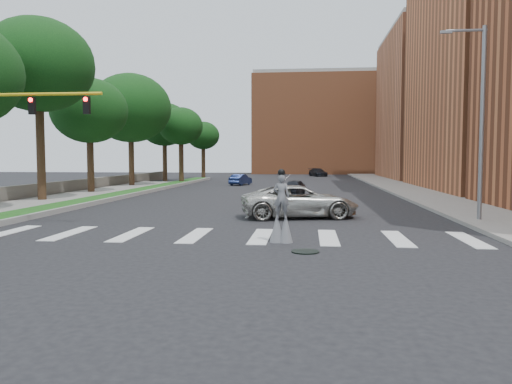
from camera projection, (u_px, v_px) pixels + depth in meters
The scene contains 22 objects.
ground_plane at pixel (224, 240), 18.33m from camera, with size 160.00×160.00×0.00m, color black.
grass_median at pixel (122, 194), 39.35m from camera, with size 2.00×60.00×0.25m, color #174C15.
median_curb at pixel (135, 194), 39.24m from camera, with size 0.20×60.00×0.28m, color gray.
sidewalk_left at pixel (12, 207), 29.73m from camera, with size 4.00×60.00×0.18m, color gray.
sidewalk_right at pixel (420, 193), 41.84m from camera, with size 5.00×90.00×0.18m, color gray.
stone_wall at pixel (68, 187), 41.86m from camera, with size 0.50×56.00×1.10m, color #5B564E.
manhole at pixel (305, 252), 16.03m from camera, with size 0.90×0.90×0.04m, color black.
building_far at pixel (445, 107), 68.95m from camera, with size 16.00×22.00×20.00m, color #B66643.
building_backdrop at pixel (323, 126), 94.48m from camera, with size 26.00×14.00×18.00m, color #B56139.
streetlight at pixel (480, 117), 22.82m from camera, with size 2.05×0.20×9.00m.
traffic_signal at pixel (16, 132), 22.02m from camera, with size 5.30×0.23×6.20m.
stilt_performer at pixel (281, 215), 17.83m from camera, with size 0.84×0.56×2.64m.
suv_crossing at pixel (300, 201), 25.17m from camera, with size 2.71×5.88×1.64m, color #BBB9B1.
car_near at pixel (294, 187), 40.89m from camera, with size 1.42×3.54×1.20m, color black.
car_mid at pixel (241, 180), 54.54m from camera, with size 1.27×3.64×1.20m, color navy.
car_far at pixel (318, 172), 79.48m from camera, with size 1.80×4.43×1.28m, color black.
tree_2 at pixel (38, 65), 33.24m from camera, with size 7.35×7.35×12.33m.
tree_3 at pixel (89, 111), 41.23m from camera, with size 6.31×6.31×9.59m.
tree_4 at pixel (131, 108), 51.06m from camera, with size 8.27×8.27×11.60m.
tree_5 at pixel (164, 125), 63.21m from camera, with size 6.44×6.44×9.95m.
tree_6 at pixel (181, 127), 57.84m from camera, with size 5.10×5.10×8.83m.
tree_7 at pixel (203, 136), 70.63m from camera, with size 4.63×4.63×8.09m.
Camera 1 is at (3.06, -17.94, 3.05)m, focal length 35.00 mm.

